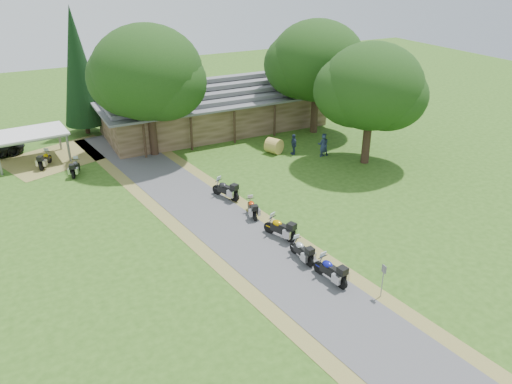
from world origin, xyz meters
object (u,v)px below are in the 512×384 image
lodge (214,103)px  motorcycle_carport_a (45,159)px  motorcycle_row_e (225,189)px  motorcycle_carport_b (75,167)px  hay_bale (274,146)px  carport (31,147)px  motorcycle_row_d (252,207)px  motorcycle_row_a (330,269)px  motorcycle_row_b (302,250)px  motorcycle_row_c (280,227)px

lodge → motorcycle_carport_a: lodge is taller
motorcycle_row_e → motorcycle_carport_b: motorcycle_row_e is taller
hay_bale → carport: bearing=158.4°
motorcycle_row_d → motorcycle_row_a: bearing=-164.5°
carport → motorcycle_row_b: size_ratio=2.99×
motorcycle_row_b → motorcycle_row_d: size_ratio=1.06×
lodge → motorcycle_row_e: bearing=-110.1°
lodge → motorcycle_carport_a: (-15.53, -2.74, -1.80)m
motorcycle_carport_b → motorcycle_carport_a: bearing=56.3°
carport → motorcycle_row_c: bearing=-63.8°
motorcycle_row_a → motorcycle_row_b: (-0.27, 2.32, -0.06)m
carport → hay_bale: (18.13, -7.18, -0.58)m
carport → motorcycle_carport_b: size_ratio=3.03×
motorcycle_row_c → motorcycle_row_d: bearing=-18.1°
motorcycle_row_e → motorcycle_carport_b: bearing=20.3°
lodge → motorcycle_row_d: (-4.74, -17.34, -1.85)m
carport → motorcycle_row_b: carport is taller
carport → motorcycle_carport_a: 1.87m
motorcycle_row_d → hay_bale: size_ratio=1.38×
motorcycle_row_e → motorcycle_carport_a: size_ratio=1.09×
motorcycle_row_d → hay_bale: (6.58, 9.03, 0.03)m
lodge → hay_bale: size_ratio=16.78×
motorcycle_row_d → motorcycle_carport_b: size_ratio=0.95×
motorcycle_row_d → motorcycle_carport_b: 14.89m
lodge → carport: bearing=-176.1°
carport → motorcycle_row_a: carport is taller
motorcycle_row_e → motorcycle_carport_b: (-8.45, 8.82, -0.08)m
carport → hay_bale: 19.51m
motorcycle_row_c → motorcycle_row_e: motorcycle_row_c is taller
carport → motorcycle_carport_b: (2.63, -4.30, -0.58)m
motorcycle_row_b → motorcycle_row_e: (-0.59, 8.84, 0.07)m
motorcycle_carport_a → hay_bale: motorcycle_carport_a is taller
motorcycle_row_a → motorcycle_carport_b: bearing=15.0°
motorcycle_row_d → hay_bale: 11.18m
hay_bale → motorcycle_carport_a: bearing=162.2°
motorcycle_row_c → hay_bale: 13.79m
motorcycle_row_a → motorcycle_row_e: 11.20m
motorcycle_row_d → motorcycle_carport_b: motorcycle_carport_b is taller
hay_bale → motorcycle_row_c: bearing=-117.5°
lodge → motorcycle_row_c: 21.11m
lodge → motorcycle_row_e: (-5.22, -14.25, -1.74)m
motorcycle_row_e → hay_bale: bearing=-73.3°
motorcycle_carport_a → hay_bale: 18.23m
motorcycle_row_b → motorcycle_row_d: (-0.11, 5.75, -0.04)m
lodge → hay_bale: (1.83, -8.31, -1.81)m
lodge → motorcycle_row_d: lodge is taller
lodge → motorcycle_row_a: size_ratio=10.44×
carport → motorcycle_row_d: carport is taller
motorcycle_row_b → motorcycle_row_e: size_ratio=0.90×
motorcycle_row_a → motorcycle_row_c: 4.87m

